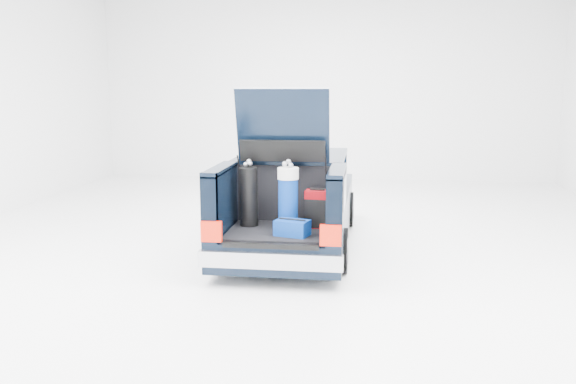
# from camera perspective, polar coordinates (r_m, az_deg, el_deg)

# --- Properties ---
(ground) EXTENTS (14.00, 14.00, 0.00)m
(ground) POSITION_cam_1_polar(r_m,az_deg,el_deg) (9.71, 0.39, -4.99)
(ground) COLOR white
(ground) RESTS_ON ground
(car) EXTENTS (1.87, 4.65, 2.47)m
(car) POSITION_cam_1_polar(r_m,az_deg,el_deg) (9.66, 0.47, -0.97)
(car) COLOR black
(car) RESTS_ON ground
(red_suitcase) EXTENTS (0.34, 0.24, 0.54)m
(red_suitcase) POSITION_cam_1_polar(r_m,az_deg,el_deg) (8.26, 2.76, -1.60)
(red_suitcase) COLOR maroon
(red_suitcase) RESTS_ON car
(black_golf_bag) EXTENTS (0.32, 0.33, 0.90)m
(black_golf_bag) POSITION_cam_1_polar(r_m,az_deg,el_deg) (8.33, -3.70, -0.40)
(black_golf_bag) COLOR black
(black_golf_bag) RESTS_ON car
(blue_golf_bag) EXTENTS (0.36, 0.36, 0.94)m
(blue_golf_bag) POSITION_cam_1_polar(r_m,az_deg,el_deg) (8.10, 0.01, -0.56)
(blue_golf_bag) COLOR black
(blue_golf_bag) RESTS_ON car
(blue_duffel) EXTENTS (0.48, 0.38, 0.22)m
(blue_duffel) POSITION_cam_1_polar(r_m,az_deg,el_deg) (7.83, 0.40, -3.36)
(blue_duffel) COLOR navy
(blue_duffel) RESTS_ON car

